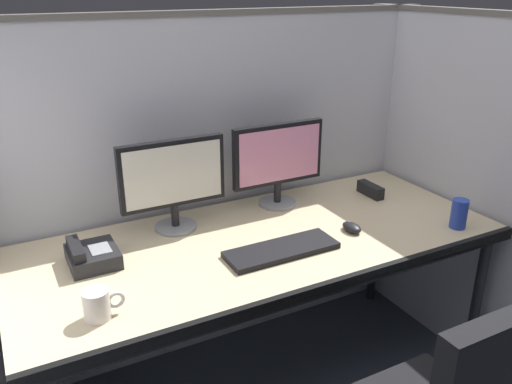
{
  "coord_description": "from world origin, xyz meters",
  "views": [
    {
      "loc": [
        -0.88,
        -1.33,
        1.68
      ],
      "look_at": [
        0.0,
        0.35,
        0.92
      ],
      "focal_mm": 36.99,
      "sensor_mm": 36.0,
      "label": 1
    }
  ],
  "objects_px": {
    "monitor_right": "(278,159)",
    "coffee_mug": "(98,305)",
    "keyboard_main": "(282,250)",
    "computer_mouse": "(352,227)",
    "desk_phone": "(91,255)",
    "desk": "(263,251)",
    "monitor_left": "(173,179)",
    "soda_can": "(459,214)",
    "red_stapler": "(370,190)"
  },
  "relations": [
    {
      "from": "monitor_left",
      "to": "desk_phone",
      "type": "xyz_separation_m",
      "value": [
        -0.36,
        -0.14,
        -0.18
      ]
    },
    {
      "from": "coffee_mug",
      "to": "keyboard_main",
      "type": "bearing_deg",
      "value": 8.17
    },
    {
      "from": "computer_mouse",
      "to": "red_stapler",
      "type": "bearing_deg",
      "value": 40.6
    },
    {
      "from": "monitor_right",
      "to": "keyboard_main",
      "type": "height_order",
      "value": "monitor_right"
    },
    {
      "from": "desk",
      "to": "monitor_left",
      "type": "relative_size",
      "value": 4.42
    },
    {
      "from": "coffee_mug",
      "to": "soda_can",
      "type": "relative_size",
      "value": 1.03
    },
    {
      "from": "desk_phone",
      "to": "soda_can",
      "type": "xyz_separation_m",
      "value": [
        1.39,
        -0.39,
        0.03
      ]
    },
    {
      "from": "red_stapler",
      "to": "soda_can",
      "type": "distance_m",
      "value": 0.45
    },
    {
      "from": "keyboard_main",
      "to": "desk_phone",
      "type": "distance_m",
      "value": 0.69
    },
    {
      "from": "monitor_right",
      "to": "desk_phone",
      "type": "relative_size",
      "value": 2.26
    },
    {
      "from": "keyboard_main",
      "to": "coffee_mug",
      "type": "relative_size",
      "value": 3.41
    },
    {
      "from": "desk",
      "to": "keyboard_main",
      "type": "relative_size",
      "value": 4.42
    },
    {
      "from": "desk",
      "to": "monitor_left",
      "type": "xyz_separation_m",
      "value": [
        -0.27,
        0.26,
        0.27
      ]
    },
    {
      "from": "coffee_mug",
      "to": "soda_can",
      "type": "bearing_deg",
      "value": -2.01
    },
    {
      "from": "keyboard_main",
      "to": "monitor_left",
      "type": "bearing_deg",
      "value": 126.26
    },
    {
      "from": "monitor_left",
      "to": "desk_phone",
      "type": "distance_m",
      "value": 0.43
    },
    {
      "from": "keyboard_main",
      "to": "red_stapler",
      "type": "relative_size",
      "value": 2.87
    },
    {
      "from": "coffee_mug",
      "to": "soda_can",
      "type": "xyz_separation_m",
      "value": [
        1.44,
        -0.05,
        0.01
      ]
    },
    {
      "from": "keyboard_main",
      "to": "coffee_mug",
      "type": "distance_m",
      "value": 0.7
    },
    {
      "from": "red_stapler",
      "to": "desk",
      "type": "bearing_deg",
      "value": -165.63
    },
    {
      "from": "monitor_left",
      "to": "computer_mouse",
      "type": "bearing_deg",
      "value": -29.84
    },
    {
      "from": "monitor_right",
      "to": "coffee_mug",
      "type": "height_order",
      "value": "monitor_right"
    },
    {
      "from": "keyboard_main",
      "to": "soda_can",
      "type": "xyz_separation_m",
      "value": [
        0.75,
        -0.15,
        0.05
      ]
    },
    {
      "from": "desk",
      "to": "soda_can",
      "type": "distance_m",
      "value": 0.81
    },
    {
      "from": "coffee_mug",
      "to": "desk_phone",
      "type": "relative_size",
      "value": 0.66
    },
    {
      "from": "keyboard_main",
      "to": "computer_mouse",
      "type": "height_order",
      "value": "computer_mouse"
    },
    {
      "from": "keyboard_main",
      "to": "desk_phone",
      "type": "height_order",
      "value": "desk_phone"
    },
    {
      "from": "coffee_mug",
      "to": "desk_phone",
      "type": "distance_m",
      "value": 0.35
    },
    {
      "from": "monitor_left",
      "to": "soda_can",
      "type": "bearing_deg",
      "value": -27.29
    },
    {
      "from": "desk",
      "to": "coffee_mug",
      "type": "bearing_deg",
      "value": -162.07
    },
    {
      "from": "computer_mouse",
      "to": "coffee_mug",
      "type": "bearing_deg",
      "value": -173.22
    },
    {
      "from": "coffee_mug",
      "to": "monitor_left",
      "type": "bearing_deg",
      "value": 49.1
    },
    {
      "from": "monitor_left",
      "to": "computer_mouse",
      "type": "height_order",
      "value": "monitor_left"
    },
    {
      "from": "coffee_mug",
      "to": "monitor_right",
      "type": "bearing_deg",
      "value": 28.93
    },
    {
      "from": "monitor_left",
      "to": "desk",
      "type": "bearing_deg",
      "value": -44.0
    },
    {
      "from": "keyboard_main",
      "to": "red_stapler",
      "type": "height_order",
      "value": "red_stapler"
    },
    {
      "from": "monitor_right",
      "to": "coffee_mug",
      "type": "bearing_deg",
      "value": -151.07
    },
    {
      "from": "computer_mouse",
      "to": "monitor_right",
      "type": "bearing_deg",
      "value": 108.7
    },
    {
      "from": "desk_phone",
      "to": "monitor_right",
      "type": "bearing_deg",
      "value": 10.46
    },
    {
      "from": "monitor_left",
      "to": "soda_can",
      "type": "height_order",
      "value": "monitor_left"
    },
    {
      "from": "monitor_right",
      "to": "keyboard_main",
      "type": "xyz_separation_m",
      "value": [
        -0.21,
        -0.4,
        -0.2
      ]
    },
    {
      "from": "monitor_left",
      "to": "soda_can",
      "type": "xyz_separation_m",
      "value": [
        1.03,
        -0.53,
        -0.15
      ]
    },
    {
      "from": "desk",
      "to": "red_stapler",
      "type": "height_order",
      "value": "red_stapler"
    },
    {
      "from": "keyboard_main",
      "to": "computer_mouse",
      "type": "relative_size",
      "value": 4.48
    },
    {
      "from": "keyboard_main",
      "to": "soda_can",
      "type": "height_order",
      "value": "soda_can"
    },
    {
      "from": "desk",
      "to": "coffee_mug",
      "type": "distance_m",
      "value": 0.72
    },
    {
      "from": "desk",
      "to": "keyboard_main",
      "type": "bearing_deg",
      "value": -84.81
    },
    {
      "from": "monitor_right",
      "to": "desk_phone",
      "type": "bearing_deg",
      "value": -169.54
    },
    {
      "from": "desk",
      "to": "monitor_left",
      "type": "height_order",
      "value": "monitor_left"
    },
    {
      "from": "computer_mouse",
      "to": "coffee_mug",
      "type": "relative_size",
      "value": 0.76
    }
  ]
}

